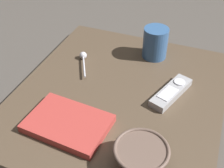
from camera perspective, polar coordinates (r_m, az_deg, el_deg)
The scene contains 7 objects.
ground_plane at distance 0.88m, azimuth 1.32°, elevation -4.20°, with size 6.00×6.00×0.00m, color #47423D.
table at distance 0.87m, azimuth 1.34°, elevation -3.03°, with size 0.66×0.58×0.05m.
cereal_bowl at distance 0.66m, azimuth 5.66°, elevation -13.81°, with size 0.12×0.12×0.06m.
coffee_mug at distance 0.99m, azimuth 8.41°, elevation 7.93°, with size 0.08×0.08×0.10m.
teaspoon at distance 0.98m, azimuth -5.61°, elevation 5.16°, with size 0.12×0.07×0.03m.
tv_remote_near at distance 0.85m, azimuth 11.45°, elevation -1.60°, with size 0.17×0.10×0.02m.
paperback_book at distance 0.76m, azimuth -8.58°, elevation -7.58°, with size 0.16×0.21×0.02m.
Camera 1 is at (0.60, 0.21, 0.61)m, focal length 46.96 mm.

